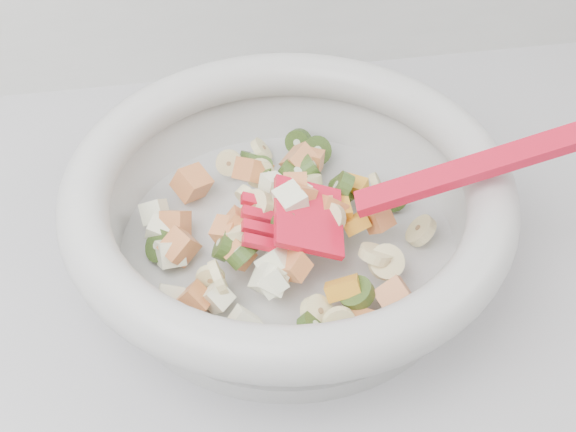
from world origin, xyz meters
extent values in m
cylinder|color=#B9B9B7|center=(0.08, 1.46, 0.91)|extent=(0.28, 0.28, 0.02)
torus|color=#B9B9B7|center=(0.08, 1.46, 0.97)|extent=(0.35, 0.35, 0.04)
cylinder|color=beige|center=(0.14, 1.41, 0.94)|extent=(0.04, 0.03, 0.03)
cylinder|color=beige|center=(0.11, 1.45, 0.95)|extent=(0.03, 0.03, 0.03)
cylinder|color=beige|center=(0.10, 1.36, 0.93)|extent=(0.03, 0.02, 0.03)
cylinder|color=beige|center=(0.04, 1.45, 0.95)|extent=(0.04, 0.04, 0.02)
cylinder|color=beige|center=(0.14, 1.42, 0.94)|extent=(0.04, 0.03, 0.02)
cylinder|color=beige|center=(0.04, 1.54, 0.94)|extent=(0.03, 0.02, 0.03)
cylinder|color=beige|center=(0.02, 1.41, 0.94)|extent=(0.02, 0.04, 0.04)
cylinder|color=beige|center=(-0.03, 1.50, 0.93)|extent=(0.02, 0.03, 0.03)
cylinder|color=beige|center=(0.07, 1.57, 0.93)|extent=(0.02, 0.03, 0.03)
cylinder|color=beige|center=(0.05, 1.48, 0.95)|extent=(0.03, 0.02, 0.03)
cylinder|color=beige|center=(0.16, 1.50, 0.93)|extent=(0.02, 0.04, 0.03)
cylinder|color=beige|center=(0.05, 1.46, 0.96)|extent=(0.03, 0.04, 0.03)
cylinder|color=beige|center=(0.06, 1.51, 0.95)|extent=(0.03, 0.02, 0.03)
cylinder|color=beige|center=(0.10, 1.50, 0.95)|extent=(0.04, 0.03, 0.03)
cylinder|color=beige|center=(0.01, 1.42, 0.93)|extent=(0.03, 0.01, 0.03)
cylinder|color=beige|center=(0.09, 1.35, 0.93)|extent=(0.03, 0.02, 0.03)
cylinder|color=beige|center=(0.18, 1.45, 0.93)|extent=(0.03, 0.04, 0.03)
cylinder|color=beige|center=(0.08, 1.38, 0.93)|extent=(0.03, 0.03, 0.03)
cube|color=#EC8C4A|center=(0.04, 1.46, 0.95)|extent=(0.03, 0.02, 0.03)
cube|color=#EC8C4A|center=(0.12, 1.36, 0.92)|extent=(0.03, 0.03, 0.03)
cube|color=#EC8C4A|center=(0.10, 1.53, 0.94)|extent=(0.04, 0.04, 0.03)
cube|color=#EC8C4A|center=(0.09, 1.47, 0.97)|extent=(0.02, 0.03, 0.02)
cube|color=#EC8C4A|center=(-0.01, 1.45, 0.93)|extent=(0.04, 0.03, 0.03)
cube|color=#EC8C4A|center=(0.00, 1.40, 0.93)|extent=(0.03, 0.03, 0.03)
cube|color=#EC8C4A|center=(0.09, 1.46, 0.97)|extent=(0.03, 0.03, 0.03)
cube|color=#EC8C4A|center=(-0.01, 1.48, 0.93)|extent=(0.03, 0.03, 0.03)
cube|color=#EC8C4A|center=(0.01, 1.52, 0.94)|extent=(0.04, 0.04, 0.03)
cube|color=#EC8C4A|center=(0.06, 1.52, 0.95)|extent=(0.04, 0.04, 0.04)
cube|color=#EC8C4A|center=(0.07, 1.41, 0.95)|extent=(0.03, 0.03, 0.03)
cube|color=#EC8C4A|center=(0.11, 1.46, 0.95)|extent=(0.02, 0.03, 0.02)
cube|color=#EC8C4A|center=(0.11, 1.46, 0.95)|extent=(0.03, 0.03, 0.03)
cube|color=#EC8C4A|center=(0.15, 1.45, 0.94)|extent=(0.03, 0.03, 0.02)
cube|color=#EC8C4A|center=(0.14, 1.38, 0.93)|extent=(0.03, 0.03, 0.04)
cube|color=#EC8C4A|center=(0.11, 1.53, 0.94)|extent=(0.03, 0.03, 0.02)
cube|color=#EC8C4A|center=(0.03, 1.45, 0.95)|extent=(0.03, 0.03, 0.02)
cube|color=#EC8C4A|center=(0.04, 1.43, 0.94)|extent=(0.03, 0.02, 0.02)
cube|color=#EC8C4A|center=(0.01, 1.37, 0.93)|extent=(0.03, 0.03, 0.03)
cylinder|color=#598F2F|center=(0.11, 1.57, 0.93)|extent=(0.03, 0.03, 0.03)
cylinder|color=#598F2F|center=(0.13, 1.49, 0.94)|extent=(0.03, 0.04, 0.03)
cylinder|color=#598F2F|center=(0.12, 1.38, 0.94)|extent=(0.04, 0.04, 0.03)
cylinder|color=#598F2F|center=(0.09, 1.51, 0.94)|extent=(0.03, 0.03, 0.03)
cylinder|color=#598F2F|center=(0.11, 1.52, 0.94)|extent=(0.02, 0.03, 0.03)
cylinder|color=#598F2F|center=(0.04, 1.42, 0.95)|extent=(0.03, 0.03, 0.03)
cylinder|color=#598F2F|center=(0.02, 1.44, 0.94)|extent=(0.03, 0.04, 0.04)
cylinder|color=#598F2F|center=(0.07, 1.44, 0.96)|extent=(0.03, 0.03, 0.04)
cylinder|color=#598F2F|center=(0.17, 1.48, 0.93)|extent=(0.03, 0.02, 0.03)
cylinder|color=#598F2F|center=(0.08, 1.36, 0.93)|extent=(0.02, 0.02, 0.02)
cylinder|color=#598F2F|center=(-0.02, 1.46, 0.93)|extent=(0.03, 0.04, 0.03)
cylinder|color=#598F2F|center=(0.06, 1.56, 0.93)|extent=(0.03, 0.03, 0.03)
cylinder|color=#598F2F|center=(0.12, 1.55, 0.93)|extent=(0.03, 0.03, 0.03)
cylinder|color=#598F2F|center=(0.12, 1.48, 0.95)|extent=(0.03, 0.03, 0.03)
cylinder|color=#598F2F|center=(0.06, 1.52, 0.95)|extent=(0.03, 0.03, 0.01)
cube|color=white|center=(0.08, 1.47, 0.96)|extent=(0.03, 0.03, 0.03)
cube|color=white|center=(-0.02, 1.45, 0.93)|extent=(0.02, 0.03, 0.03)
cube|color=white|center=(-0.02, 1.41, 0.92)|extent=(0.02, 0.03, 0.03)
cube|color=white|center=(0.08, 1.45, 0.97)|extent=(0.03, 0.03, 0.02)
cube|color=white|center=(-0.02, 1.48, 0.93)|extent=(0.03, 0.03, 0.02)
cube|color=white|center=(0.07, 1.49, 0.96)|extent=(0.02, 0.02, 0.02)
cube|color=white|center=(0.06, 1.40, 0.94)|extent=(0.03, 0.03, 0.03)
cube|color=white|center=(0.05, 1.40, 0.94)|extent=(0.03, 0.03, 0.03)
cube|color=white|center=(0.03, 1.37, 0.93)|extent=(0.03, 0.03, 0.03)
cube|color=white|center=(0.06, 1.41, 0.95)|extent=(0.03, 0.03, 0.03)
cube|color=white|center=(0.07, 1.49, 0.95)|extent=(0.03, 0.03, 0.03)
cube|color=white|center=(0.01, 1.40, 0.93)|extent=(0.03, 0.03, 0.03)
cube|color=white|center=(-0.03, 1.50, 0.93)|extent=(0.03, 0.03, 0.03)
cube|color=orange|center=(0.14, 1.50, 0.94)|extent=(0.03, 0.03, 0.02)
cube|color=orange|center=(0.13, 1.45, 0.94)|extent=(0.02, 0.02, 0.02)
cube|color=orange|center=(0.11, 1.39, 0.94)|extent=(0.03, 0.02, 0.03)
cube|color=orange|center=(0.12, 1.46, 0.95)|extent=(0.02, 0.02, 0.01)
cube|color=red|center=(0.09, 1.44, 0.96)|extent=(0.06, 0.07, 0.03)
cube|color=red|center=(0.06, 1.47, 0.96)|extent=(0.03, 0.01, 0.02)
cube|color=red|center=(0.05, 1.45, 0.96)|extent=(0.03, 0.01, 0.02)
cube|color=red|center=(0.05, 1.44, 0.96)|extent=(0.03, 0.01, 0.02)
cube|color=red|center=(0.05, 1.42, 0.96)|extent=(0.03, 0.01, 0.02)
cube|color=red|center=(0.22, 1.43, 1.01)|extent=(0.19, 0.04, 0.08)
camera|label=1|loc=(0.00, 1.02, 1.39)|focal=50.00mm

